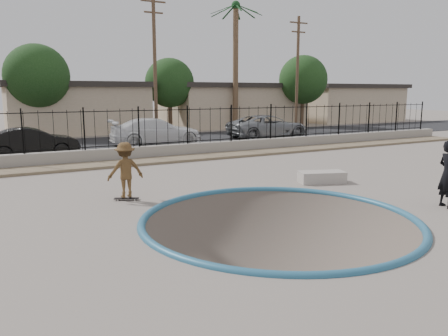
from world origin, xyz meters
name	(u,v)px	position (x,y,z in m)	size (l,w,h in m)	color
ground	(130,176)	(0.00, 12.00, -1.10)	(120.00, 120.00, 2.20)	gray
bowl_pit	(279,220)	(0.00, -1.00, 0.00)	(6.84, 6.84, 1.80)	#52493F
coping_ring	(279,220)	(0.00, -1.00, 0.00)	(7.04, 7.04, 0.20)	#286284
rock_strip	(147,161)	(0.00, 9.20, 0.06)	(42.00, 1.60, 0.11)	#887559
retaining_wall	(140,153)	(0.00, 10.30, 0.30)	(42.00, 0.45, 0.60)	gray
fence	(139,128)	(0.00, 10.30, 1.50)	(40.00, 0.04, 1.80)	black
street	(106,144)	(0.00, 17.00, 0.02)	(90.00, 8.00, 0.04)	black
house_center	(75,107)	(0.00, 26.50, 1.97)	(10.60, 8.60, 3.90)	tan
house_east	(230,104)	(14.00, 26.50, 1.97)	(12.60, 8.60, 3.90)	tan
house_east_far	(342,102)	(28.00, 26.50, 1.97)	(11.60, 8.60, 3.90)	tan
palm_right	(236,39)	(12.00, 22.00, 7.33)	(2.30, 2.30, 10.30)	brown
utility_pole_mid	(155,65)	(4.00, 19.00, 4.96)	(1.70, 0.24, 9.50)	#473323
utility_pole_right	(297,72)	(16.00, 19.00, 4.70)	(1.70, 0.24, 9.00)	#473323
street_tree_left	(37,76)	(-3.00, 23.00, 4.19)	(4.32, 4.32, 6.36)	#473323
street_tree_mid	(170,83)	(7.00, 24.00, 3.84)	(3.96, 3.96, 5.83)	#473323
street_tree_right	(303,80)	(19.00, 22.00, 4.19)	(4.32, 4.32, 6.36)	#473323
skater	(125,173)	(-2.80, 2.83, 0.82)	(1.06, 0.61, 1.63)	brown
skateboard	(127,198)	(-2.80, 2.83, 0.05)	(0.74, 0.46, 0.06)	black
videographer	(448,174)	(4.82, -2.22, 0.94)	(0.69, 0.45, 1.88)	black
concrete_ledge	(322,177)	(4.00, 2.00, 0.20)	(1.60, 0.70, 0.40)	#AAA097
car_b	(32,142)	(-4.40, 13.40, 0.74)	(1.50, 4.29, 1.41)	black
car_c	(156,132)	(2.55, 15.00, 0.83)	(2.21, 5.44, 1.58)	white
car_d	(268,126)	(10.54, 15.00, 0.82)	(2.60, 5.65, 1.57)	gray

